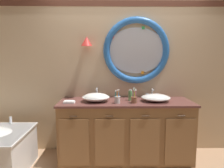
{
  "coord_description": "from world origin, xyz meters",
  "views": [
    {
      "loc": [
        -0.23,
        -2.69,
        1.53
      ],
      "look_at": [
        -0.19,
        0.25,
        1.13
      ],
      "focal_mm": 33.03,
      "sensor_mm": 36.0,
      "label": 1
    }
  ],
  "objects": [
    {
      "name": "toothbrush_holder_right",
      "position": [
        0.11,
        0.12,
        0.93
      ],
      "size": [
        0.09,
        0.09,
        0.22
      ],
      "color": "#996647",
      "rests_on": "vanity_counter"
    },
    {
      "name": "faucet_set_right",
      "position": [
        0.44,
        0.47,
        0.94
      ],
      "size": [
        0.21,
        0.12,
        0.15
      ],
      "color": "silver",
      "rests_on": "vanity_counter"
    },
    {
      "name": "back_wall_assembly",
      "position": [
        0.01,
        0.58,
        1.33
      ],
      "size": [
        6.4,
        0.26,
        2.6
      ],
      "color": "#D6B78E",
      "rests_on": "ground_plane"
    },
    {
      "name": "sink_basin_left",
      "position": [
        -0.43,
        0.22,
        0.94
      ],
      "size": [
        0.4,
        0.4,
        0.12
      ],
      "color": "white",
      "rests_on": "vanity_counter"
    },
    {
      "name": "faucet_set_left",
      "position": [
        -0.43,
        0.46,
        0.94
      ],
      "size": [
        0.21,
        0.15,
        0.16
      ],
      "color": "silver",
      "rests_on": "vanity_counter"
    },
    {
      "name": "sink_basin_right",
      "position": [
        0.44,
        0.22,
        0.93
      ],
      "size": [
        0.42,
        0.42,
        0.11
      ],
      "color": "white",
      "rests_on": "vanity_counter"
    },
    {
      "name": "vanity_counter",
      "position": [
        0.01,
        0.24,
        0.44
      ],
      "size": [
        1.93,
        0.65,
        0.88
      ],
      "color": "olive",
      "rests_on": "ground_plane"
    },
    {
      "name": "folded_hand_towel",
      "position": [
        -0.79,
        0.13,
        0.89
      ],
      "size": [
        0.16,
        0.11,
        0.03
      ],
      "color": "white",
      "rests_on": "vanity_counter"
    },
    {
      "name": "toothbrush_holder_left",
      "position": [
        -0.12,
        0.1,
        0.93
      ],
      "size": [
        0.09,
        0.09,
        0.2
      ],
      "color": "white",
      "rests_on": "vanity_counter"
    },
    {
      "name": "ground_plane",
      "position": [
        0.0,
        0.0,
        0.0
      ],
      "size": [
        14.0,
        14.0,
        0.0
      ],
      "primitive_type": "plane",
      "color": "tan"
    },
    {
      "name": "soap_dispenser",
      "position": [
        0.08,
        0.28,
        0.95
      ],
      "size": [
        0.06,
        0.07,
        0.17
      ],
      "color": "#6BAD66",
      "rests_on": "vanity_counter"
    }
  ]
}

